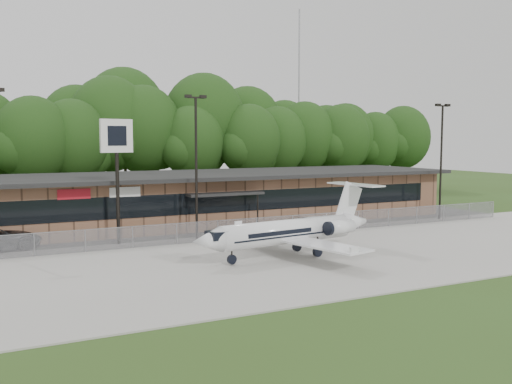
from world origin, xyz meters
TOP-DOWN VIEW (x-y plane):
  - ground at (0.00, 0.00)m, footprint 160.00×160.00m
  - apron at (0.00, 8.00)m, footprint 64.00×18.00m
  - parking_lot at (0.00, 19.50)m, footprint 50.00×9.00m
  - terminal at (-0.00, 23.94)m, footprint 41.00×11.65m
  - fence at (0.00, 15.00)m, footprint 46.00×0.04m
  - treeline at (0.00, 42.00)m, footprint 72.00×12.00m
  - radio_mast at (22.00, 48.00)m, footprint 0.20×0.20m
  - light_pole_mid at (-5.00, 16.50)m, footprint 1.55×0.30m
  - light_pole_right at (18.00, 16.50)m, footprint 1.55×0.30m
  - business_jet at (-2.00, 8.12)m, footprint 12.99×11.62m
  - pole_sign at (-10.50, 16.79)m, footprint 2.23×0.62m

SIDE VIEW (x-z plane):
  - ground at x=0.00m, z-range 0.00..0.00m
  - parking_lot at x=0.00m, z-range 0.00..0.06m
  - apron at x=0.00m, z-range 0.00..0.08m
  - fence at x=0.00m, z-range 0.02..1.54m
  - business_jet at x=-2.00m, z-range -0.62..3.75m
  - terminal at x=0.00m, z-range 0.03..4.33m
  - light_pole_mid at x=-5.00m, z-range 0.86..11.09m
  - light_pole_right at x=18.00m, z-range 0.86..11.09m
  - pole_sign at x=-10.50m, z-range 2.25..10.73m
  - treeline at x=0.00m, z-range 0.00..15.00m
  - radio_mast at x=22.00m, z-range 0.00..25.00m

